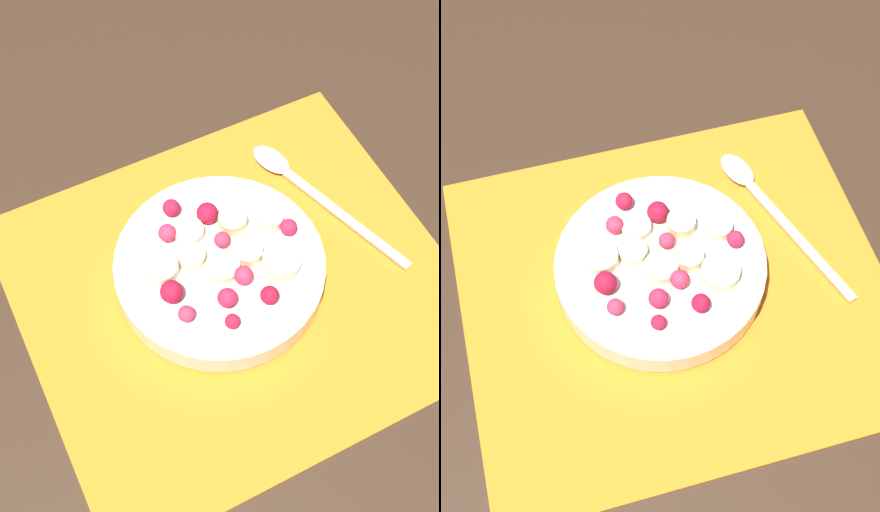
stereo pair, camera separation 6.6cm
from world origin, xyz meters
The scene contains 4 objects.
ground_plane centered at (0.00, 0.00, 0.00)m, with size 3.00×3.00×0.00m, color #382619.
placemat centered at (0.00, 0.00, 0.00)m, with size 0.41×0.37×0.01m.
fruit_bowl centered at (0.01, -0.02, 0.03)m, with size 0.20×0.20×0.05m.
spoon centered at (-0.11, -0.08, 0.01)m, with size 0.08×0.20×0.01m.
Camera 2 is at (0.10, 0.31, 0.62)m, focal length 50.00 mm.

